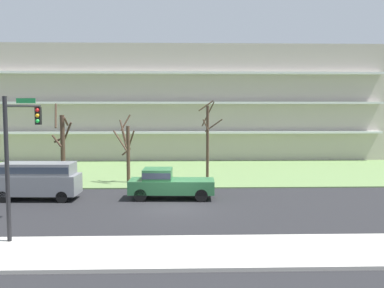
# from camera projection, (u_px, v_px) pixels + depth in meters

# --- Properties ---
(ground) EXTENTS (160.00, 160.00, 0.00)m
(ground) POSITION_uv_depth(u_px,v_px,m) (174.00, 208.00, 25.26)
(ground) COLOR #232326
(sidewalk_curb_near) EXTENTS (80.00, 4.00, 0.15)m
(sidewalk_curb_near) POSITION_uv_depth(u_px,v_px,m) (172.00, 252.00, 17.28)
(sidewalk_curb_near) COLOR #BCB7AD
(sidewalk_curb_near) RESTS_ON ground
(grass_lawn_strip) EXTENTS (80.00, 16.00, 0.08)m
(grass_lawn_strip) POSITION_uv_depth(u_px,v_px,m) (176.00, 172.00, 39.20)
(grass_lawn_strip) COLOR #66844C
(grass_lawn_strip) RESTS_ON ground
(apartment_building) EXTENTS (46.36, 14.57, 12.71)m
(apartment_building) POSITION_uv_depth(u_px,v_px,m) (177.00, 103.00, 53.43)
(apartment_building) COLOR #B2A899
(apartment_building) RESTS_ON ground
(tree_far_left) EXTENTS (1.55, 1.59, 6.15)m
(tree_far_left) POSITION_uv_depth(u_px,v_px,m) (62.00, 145.00, 33.60)
(tree_far_left) COLOR #423023
(tree_far_left) RESTS_ON ground
(tree_left) EXTENTS (1.71, 1.79, 5.30)m
(tree_left) POSITION_uv_depth(u_px,v_px,m) (127.00, 149.00, 33.27)
(tree_left) COLOR #4C3828
(tree_left) RESTS_ON ground
(tree_center) EXTENTS (1.92, 1.63, 6.43)m
(tree_center) POSITION_uv_depth(u_px,v_px,m) (208.00, 139.00, 34.22)
(tree_center) COLOR #423023
(tree_center) RESTS_ON ground
(van_gray_near_left) EXTENTS (5.28, 2.22, 2.36)m
(van_gray_near_left) POSITION_uv_depth(u_px,v_px,m) (37.00, 178.00, 27.37)
(van_gray_near_left) COLOR slate
(van_gray_near_left) RESTS_ON ground
(pickup_green_center_left) EXTENTS (5.49, 2.25, 1.95)m
(pickup_green_center_left) POSITION_uv_depth(u_px,v_px,m) (168.00, 183.00, 27.66)
(pickup_green_center_left) COLOR #2D6B3D
(pickup_green_center_left) RESTS_ON ground
(traffic_signal_mast) EXTENTS (0.90, 4.64, 6.30)m
(traffic_signal_mast) POSITION_uv_depth(u_px,v_px,m) (20.00, 142.00, 19.64)
(traffic_signal_mast) COLOR black
(traffic_signal_mast) RESTS_ON ground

